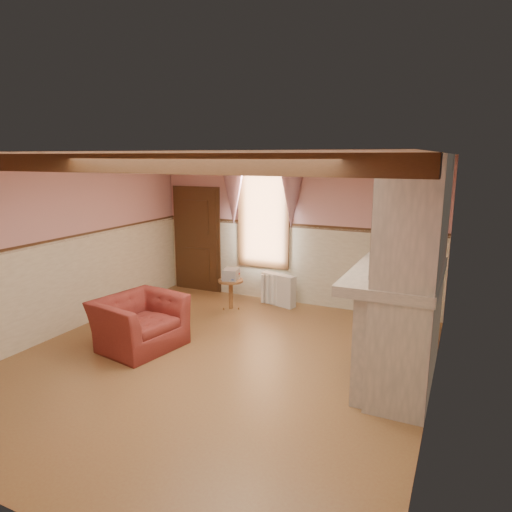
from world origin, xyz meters
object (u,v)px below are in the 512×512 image
at_px(oil_lamp, 404,250).
at_px(side_table, 231,294).
at_px(mantel_clock, 406,250).
at_px(radiator, 278,290).
at_px(armchair, 139,323).
at_px(bowl, 395,269).

bearing_deg(oil_lamp, side_table, 163.34).
bearing_deg(side_table, mantel_clock, -13.08).
bearing_deg(radiator, oil_lamp, -16.54).
xyz_separation_m(armchair, mantel_clock, (3.52, 1.40, 1.14)).
bearing_deg(side_table, radiator, 38.34).
bearing_deg(oil_lamp, armchair, -161.35).
distance_m(side_table, oil_lamp, 3.51).
distance_m(bowl, mantel_clock, 0.95).
relative_size(side_table, oil_lamp, 1.96).
height_order(armchair, bowl, bowl).
distance_m(radiator, oil_lamp, 3.11).
distance_m(radiator, bowl, 3.49).
relative_size(side_table, bowl, 1.48).
relative_size(radiator, bowl, 1.89).
distance_m(side_table, mantel_clock, 3.44).
bearing_deg(radiator, armchair, -96.95).
height_order(radiator, bowl, bowl).
height_order(mantel_clock, oil_lamp, oil_lamp).
distance_m(armchair, bowl, 3.71).
bearing_deg(mantel_clock, oil_lamp, -90.00).
distance_m(mantel_clock, oil_lamp, 0.21).
height_order(radiator, oil_lamp, oil_lamp).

